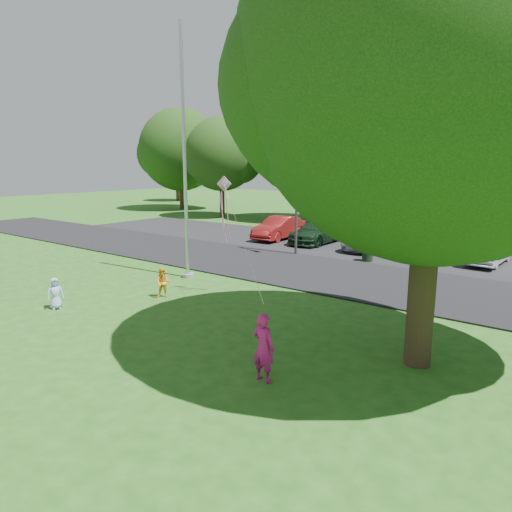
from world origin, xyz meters
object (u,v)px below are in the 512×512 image
Objects in this scene: street_lamp at (301,176)px; child_blue at (55,293)px; big_tree at (432,71)px; woman at (264,348)px; trash_can at (368,253)px; flagpole at (185,177)px; child_yellow at (163,283)px; kite at (225,199)px.

child_blue is (-1.59, -12.39, -3.54)m from street_lamp.
big_tree is (9.08, -9.53, 2.49)m from street_lamp.
big_tree is at bearing -55.25° from child_blue.
woman is 1.47× the size of child_blue.
child_blue reaches higher than trash_can.
woman is (-2.28, -2.82, -5.79)m from big_tree.
trash_can is at bearing 57.25° from flagpole.
flagpole is at bearing -122.75° from trash_can.
big_tree reaches higher than trash_can.
big_tree reaches higher than child_yellow.
trash_can is 0.08× the size of big_tree.
woman is (8.04, -5.58, -3.40)m from flagpole.
big_tree is 7.18× the size of woman.
child_blue is 6.38m from kite.
child_blue is at bearing -93.62° from flagpole.
street_lamp is at bearing 85.60° from kite.
street_lamp reaches higher than child_yellow.
woman is at bearing -75.67° from trash_can.
child_blue is (-10.68, -2.86, -6.04)m from big_tree.
flagpole is at bearing 165.04° from big_tree.
big_tree is 2.08× the size of kite.
kite is at bearing -20.73° from flagpole.
flagpole reaches higher than child_blue.
woman is at bearing -34.76° from flagpole.
woman is at bearing -45.05° from street_lamp.
kite is at bearing -60.35° from street_lamp.
kite is at bearing -39.12° from woman.
street_lamp is 0.61× the size of big_tree.
child_yellow reaches higher than trash_can.
child_yellow reaches higher than child_blue.
woman is (6.80, -12.35, -3.29)m from street_lamp.
trash_can is at bearing 25.70° from street_lamp.
big_tree is (5.58, -10.12, 6.12)m from trash_can.
kite is (3.16, -1.19, -0.69)m from flagpole.
trash_can is 0.16× the size of kite.
kite is (-7.16, 1.56, -3.08)m from big_tree.
kite reaches higher than woman.
child_blue is (-8.40, -0.04, -0.25)m from woman.
kite is (-1.58, -8.56, 3.05)m from trash_can.
street_lamp is 12.99m from child_blue.
big_tree reaches higher than kite.
woman is 7.10m from kite.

